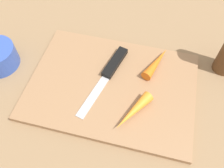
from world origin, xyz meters
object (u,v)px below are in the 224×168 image
carrot_long (133,112)px  carrot_short (156,62)px  cutting_board (112,86)px  knife (112,67)px

carrot_long → carrot_short: size_ratio=1.03×
cutting_board → knife: bearing=103.2°
cutting_board → carrot_long: (0.06, -0.06, 0.02)m
cutting_board → carrot_short: carrot_short is taller
carrot_long → carrot_short: (0.03, 0.14, -0.00)m
carrot_long → carrot_short: bearing=-161.9°
cutting_board → carrot_short: size_ratio=3.73×
knife → carrot_long: size_ratio=2.01×
carrot_short → carrot_long: bearing=-170.6°
carrot_short → cutting_board: bearing=151.7°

